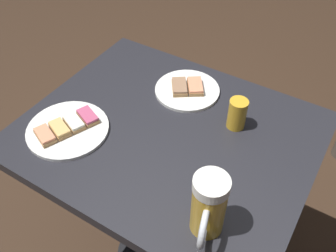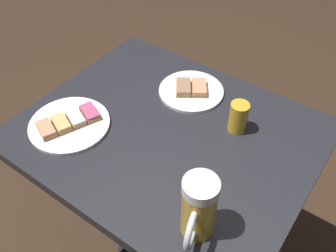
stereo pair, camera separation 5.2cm
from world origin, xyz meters
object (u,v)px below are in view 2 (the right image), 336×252
Objects in this scene: plate_far at (191,90)px; beer_mug at (198,209)px; beer_glass_small at (238,117)px; plate_near at (69,123)px.

plate_far is 0.49m from beer_mug.
beer_mug is at bearing 13.07° from beer_glass_small.
plate_near and plate_far have the same top height.
plate_near is 0.39m from plate_far.
plate_near is 0.48m from beer_glass_small.
beer_glass_small is at bearing -166.93° from beer_mug.
beer_mug is (0.07, 0.48, 0.07)m from plate_near.
plate_far is 0.21m from beer_glass_small.
plate_near is at bearing -31.64° from plate_far.
beer_glass_small reaches higher than plate_far.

